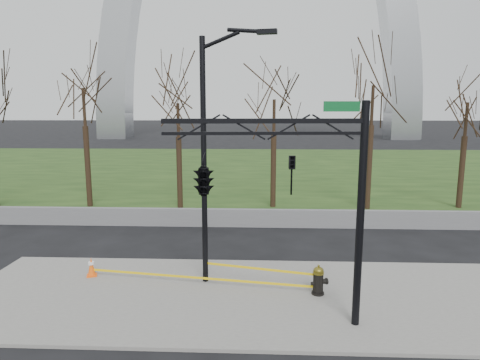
{
  "coord_description": "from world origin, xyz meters",
  "views": [
    {
      "loc": [
        0.19,
        -12.04,
        5.74
      ],
      "look_at": [
        -0.4,
        2.0,
        3.38
      ],
      "focal_mm": 30.86,
      "sensor_mm": 36.0,
      "label": 1
    }
  ],
  "objects_px": {
    "traffic_cone": "(91,267)",
    "fire_hydrant": "(319,281)",
    "street_light": "(211,144)",
    "traffic_signal_mast": "(234,176)"
  },
  "relations": [
    {
      "from": "fire_hydrant",
      "to": "traffic_cone",
      "type": "xyz_separation_m",
      "value": [
        -7.63,
        1.12,
        -0.11
      ]
    },
    {
      "from": "fire_hydrant",
      "to": "street_light",
      "type": "xyz_separation_m",
      "value": [
        -3.42,
        0.83,
        4.16
      ]
    },
    {
      "from": "fire_hydrant",
      "to": "street_light",
      "type": "distance_m",
      "value": 5.44
    },
    {
      "from": "street_light",
      "to": "traffic_signal_mast",
      "type": "height_order",
      "value": "street_light"
    },
    {
      "from": "traffic_cone",
      "to": "traffic_signal_mast",
      "type": "relative_size",
      "value": 0.11
    },
    {
      "from": "fire_hydrant",
      "to": "traffic_cone",
      "type": "bearing_deg",
      "value": 155.96
    },
    {
      "from": "traffic_cone",
      "to": "fire_hydrant",
      "type": "bearing_deg",
      "value": -8.36
    },
    {
      "from": "traffic_cone",
      "to": "street_light",
      "type": "xyz_separation_m",
      "value": [
        4.22,
        -0.29,
        4.27
      ]
    },
    {
      "from": "fire_hydrant",
      "to": "street_light",
      "type": "relative_size",
      "value": 0.12
    },
    {
      "from": "traffic_cone",
      "to": "street_light",
      "type": "height_order",
      "value": "street_light"
    }
  ]
}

